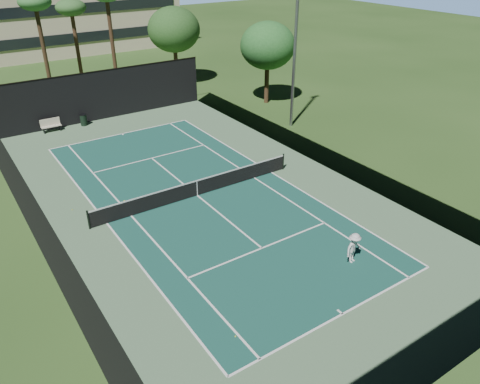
# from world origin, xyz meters

# --- Properties ---
(ground) EXTENTS (160.00, 160.00, 0.00)m
(ground) POSITION_xyz_m (0.00, 0.00, 0.00)
(ground) COLOR #2B4B1C
(ground) RESTS_ON ground
(apron_slab) EXTENTS (18.00, 32.00, 0.01)m
(apron_slab) POSITION_xyz_m (0.00, 0.00, 0.01)
(apron_slab) COLOR #537653
(apron_slab) RESTS_ON ground
(court_surface) EXTENTS (10.97, 23.77, 0.01)m
(court_surface) POSITION_xyz_m (0.00, 0.00, 0.01)
(court_surface) COLOR #174B41
(court_surface) RESTS_ON ground
(court_lines) EXTENTS (11.07, 23.87, 0.01)m
(court_lines) POSITION_xyz_m (0.00, 0.00, 0.02)
(court_lines) COLOR white
(court_lines) RESTS_ON ground
(tennis_net) EXTENTS (12.90, 0.10, 1.10)m
(tennis_net) POSITION_xyz_m (0.00, 0.00, 0.56)
(tennis_net) COLOR black
(tennis_net) RESTS_ON ground
(fence) EXTENTS (18.04, 32.05, 4.03)m
(fence) POSITION_xyz_m (0.00, 0.06, 2.01)
(fence) COLOR black
(fence) RESTS_ON ground
(player) EXTENTS (1.07, 0.73, 1.53)m
(player) POSITION_xyz_m (2.89, -9.60, 0.77)
(player) COLOR silver
(player) RESTS_ON ground
(tennis_ball_a) EXTENTS (0.06, 0.06, 0.06)m
(tennis_ball_a) POSITION_xyz_m (-4.25, -10.48, 0.03)
(tennis_ball_a) COLOR #B7D730
(tennis_ball_a) RESTS_ON ground
(tennis_ball_b) EXTENTS (0.07, 0.07, 0.07)m
(tennis_ball_b) POSITION_xyz_m (-3.83, 1.76, 0.04)
(tennis_ball_b) COLOR #D1E734
(tennis_ball_b) RESTS_ON ground
(tennis_ball_c) EXTENTS (0.06, 0.06, 0.06)m
(tennis_ball_c) POSITION_xyz_m (0.31, 1.43, 0.03)
(tennis_ball_c) COLOR #D4F237
(tennis_ball_c) RESTS_ON ground
(tennis_ball_d) EXTENTS (0.06, 0.06, 0.06)m
(tennis_ball_d) POSITION_xyz_m (-6.60, 2.43, 0.03)
(tennis_ball_d) COLOR #C6D22F
(tennis_ball_d) RESTS_ON ground
(park_bench) EXTENTS (1.50, 0.45, 1.02)m
(park_bench) POSITION_xyz_m (-4.34, 15.47, 0.55)
(park_bench) COLOR beige
(park_bench) RESTS_ON ground
(trash_bin) EXTENTS (0.56, 0.56, 0.95)m
(trash_bin) POSITION_xyz_m (-1.81, 15.37, 0.48)
(trash_bin) COLOR black
(trash_bin) RESTS_ON ground
(palm_a) EXTENTS (2.80, 2.80, 9.32)m
(palm_a) POSITION_xyz_m (-2.00, 24.00, 8.19)
(palm_a) COLOR #412D1C
(palm_a) RESTS_ON ground
(palm_b) EXTENTS (2.80, 2.80, 8.42)m
(palm_b) POSITION_xyz_m (1.50, 26.00, 7.36)
(palm_b) COLOR #4F3322
(palm_b) RESTS_ON ground
(decid_tree_a) EXTENTS (5.12, 5.12, 7.62)m
(decid_tree_a) POSITION_xyz_m (10.00, 22.00, 5.42)
(decid_tree_a) COLOR #432C1C
(decid_tree_a) RESTS_ON ground
(decid_tree_b) EXTENTS (4.80, 4.80, 7.14)m
(decid_tree_b) POSITION_xyz_m (14.00, 12.00, 5.08)
(decid_tree_b) COLOR #4E3521
(decid_tree_b) RESTS_ON ground
(campus_building) EXTENTS (40.50, 12.50, 8.30)m
(campus_building) POSITION_xyz_m (0.00, 45.98, 4.21)
(campus_building) COLOR beige
(campus_building) RESTS_ON ground
(light_pole) EXTENTS (0.90, 0.25, 12.22)m
(light_pole) POSITION_xyz_m (12.00, 6.00, 6.46)
(light_pole) COLOR gray
(light_pole) RESTS_ON ground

